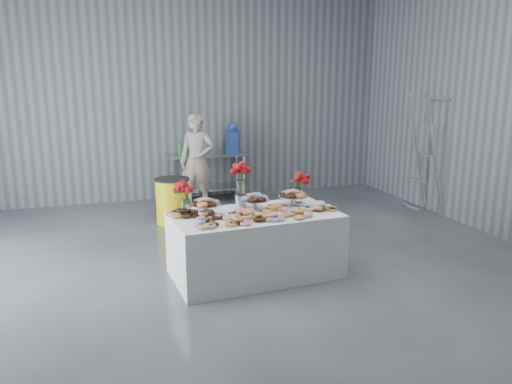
# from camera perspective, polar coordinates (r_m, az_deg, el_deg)

# --- Properties ---
(ground) EXTENTS (9.00, 9.00, 0.00)m
(ground) POSITION_cam_1_polar(r_m,az_deg,el_deg) (5.58, -1.02, -11.15)
(ground) COLOR #383B40
(ground) RESTS_ON ground
(room_walls) EXTENTS (8.04, 9.04, 4.02)m
(room_walls) POSITION_cam_1_polar(r_m,az_deg,el_deg) (5.10, -4.47, 16.96)
(room_walls) COLOR slate
(room_walls) RESTS_ON ground
(display_table) EXTENTS (1.97, 1.14, 0.75)m
(display_table) POSITION_cam_1_polar(r_m,az_deg,el_deg) (5.85, -0.08, -6.02)
(display_table) COLOR white
(display_table) RESTS_ON ground
(prep_table) EXTENTS (1.50, 0.60, 0.90)m
(prep_table) POSITION_cam_1_polar(r_m,az_deg,el_deg) (9.33, -5.64, 2.72)
(prep_table) COLOR silver
(prep_table) RESTS_ON ground
(donut_mounds) EXTENTS (1.86, 0.94, 0.09)m
(donut_mounds) POSITION_cam_1_polar(r_m,az_deg,el_deg) (5.68, 0.06, -2.17)
(donut_mounds) COLOR gold
(donut_mounds) RESTS_ON display_table
(cake_stand_left) EXTENTS (0.36, 0.36, 0.17)m
(cake_stand_left) POSITION_cam_1_polar(r_m,az_deg,el_deg) (5.67, -5.82, -1.28)
(cake_stand_left) COLOR silver
(cake_stand_left) RESTS_ON display_table
(cake_stand_mid) EXTENTS (0.36, 0.36, 0.17)m
(cake_stand_mid) POSITION_cam_1_polar(r_m,az_deg,el_deg) (5.86, -0.17, -0.75)
(cake_stand_mid) COLOR silver
(cake_stand_mid) RESTS_ON display_table
(cake_stand_right) EXTENTS (0.36, 0.36, 0.17)m
(cake_stand_right) POSITION_cam_1_polar(r_m,az_deg,el_deg) (6.06, 4.23, -0.32)
(cake_stand_right) COLOR silver
(cake_stand_right) RESTS_ON display_table
(danish_pile) EXTENTS (0.48, 0.48, 0.11)m
(danish_pile) POSITION_cam_1_polar(r_m,az_deg,el_deg) (5.91, 7.23, -1.58)
(danish_pile) COLOR silver
(danish_pile) RESTS_ON display_table
(bouquet_left) EXTENTS (0.26, 0.26, 0.42)m
(bouquet_left) POSITION_cam_1_polar(r_m,az_deg,el_deg) (5.68, -8.07, 0.30)
(bouquet_left) COLOR white
(bouquet_left) RESTS_ON display_table
(bouquet_right) EXTENTS (0.26, 0.26, 0.42)m
(bouquet_right) POSITION_cam_1_polar(r_m,az_deg,el_deg) (6.22, 4.89, 1.50)
(bouquet_right) COLOR white
(bouquet_right) RESTS_ON display_table
(bouquet_center) EXTENTS (0.26, 0.26, 0.57)m
(bouquet_center) POSITION_cam_1_polar(r_m,az_deg,el_deg) (5.95, -1.78, 1.83)
(bouquet_center) COLOR silver
(bouquet_center) RESTS_ON display_table
(water_jug) EXTENTS (0.28, 0.28, 0.55)m
(water_jug) POSITION_cam_1_polar(r_m,az_deg,el_deg) (9.36, -2.70, 6.09)
(water_jug) COLOR blue
(water_jug) RESTS_ON prep_table
(drink_bottles) EXTENTS (0.54, 0.08, 0.27)m
(drink_bottles) POSITION_cam_1_polar(r_m,az_deg,el_deg) (9.10, -7.54, 5.07)
(drink_bottles) COLOR #268C33
(drink_bottles) RESTS_ON prep_table
(person) EXTENTS (0.71, 0.60, 1.67)m
(person) POSITION_cam_1_polar(r_m,az_deg,el_deg) (8.85, -6.75, 3.54)
(person) COLOR #CC8C93
(person) RESTS_ON ground
(trash_barrel) EXTENTS (0.56, 0.56, 0.72)m
(trash_barrel) POSITION_cam_1_polar(r_m,az_deg,el_deg) (8.03, -9.51, -0.98)
(trash_barrel) COLOR yellow
(trash_barrel) RESTS_ON ground
(stepladder) EXTENTS (0.72, 0.51, 2.05)m
(stepladder) POSITION_cam_1_polar(r_m,az_deg,el_deg) (8.82, 18.83, 4.17)
(stepladder) COLOR silver
(stepladder) RESTS_ON ground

